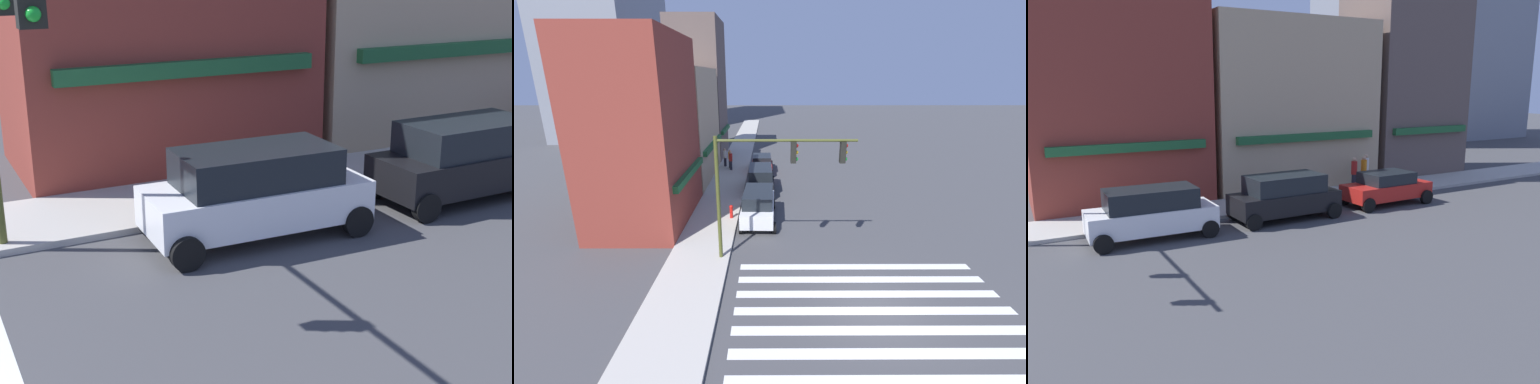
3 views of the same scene
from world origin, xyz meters
The scene contains 3 objects.
suv_white centered at (8.85, 4.70, 1.03)m, with size 4.75×2.12×1.94m.
suv_black centered at (14.59, 4.70, 1.03)m, with size 4.74×2.12×1.94m.
fire_hydrant centered at (8.84, 6.40, 0.61)m, with size 0.24×0.24×0.84m.
Camera 1 is at (2.44, -7.88, 5.67)m, focal length 50.00 mm.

